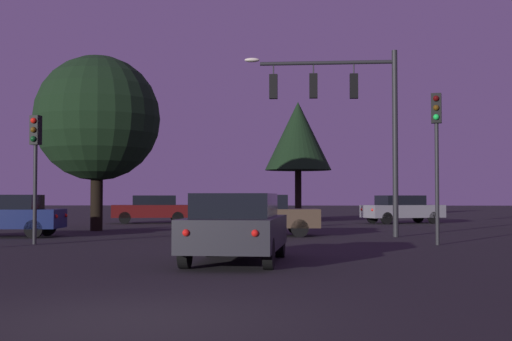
{
  "coord_description": "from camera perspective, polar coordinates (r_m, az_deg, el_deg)",
  "views": [
    {
      "loc": [
        1.84,
        -8.17,
        1.45
      ],
      "look_at": [
        0.9,
        16.91,
        2.39
      ],
      "focal_mm": 49.1,
      "sensor_mm": 36.0,
      "label": 1
    }
  ],
  "objects": [
    {
      "name": "car_parked_lot",
      "position": [
        38.91,
        11.82,
        -3.07
      ],
      "size": [
        4.67,
        3.18,
        1.52
      ],
      "color": "gray",
      "rests_on": "ground"
    },
    {
      "name": "ground_plane",
      "position": [
        32.75,
        -1.08,
        -4.69
      ],
      "size": [
        168.0,
        168.0,
        0.0
      ],
      "primitive_type": "plane",
      "color": "black",
      "rests_on": "ground"
    },
    {
      "name": "car_crossing_right",
      "position": [
        26.82,
        -19.86,
        -3.42
      ],
      "size": [
        4.33,
        2.1,
        1.52
      ],
      "color": "#0F1947",
      "rests_on": "ground"
    },
    {
      "name": "tree_behind_sign",
      "position": [
        46.31,
        3.45,
        2.8
      ],
      "size": [
        4.39,
        4.39,
        7.74
      ],
      "color": "black",
      "rests_on": "ground"
    },
    {
      "name": "traffic_light_corner_right",
      "position": [
        21.73,
        14.5,
        2.6
      ],
      "size": [
        0.35,
        0.38,
        4.57
      ],
      "color": "#232326",
      "rests_on": "ground"
    },
    {
      "name": "car_nearside_lane",
      "position": [
        15.43,
        -1.61,
        -4.57
      ],
      "size": [
        2.23,
        4.52,
        1.52
      ],
      "color": "#232328",
      "rests_on": "ground"
    },
    {
      "name": "car_far_lane",
      "position": [
        38.8,
        -8.48,
        -3.1
      ],
      "size": [
        4.56,
        2.54,
        1.52
      ],
      "color": "#4C0F0F",
      "rests_on": "ground"
    },
    {
      "name": "traffic_light_corner_left",
      "position": [
        22.44,
        -17.55,
        1.42
      ],
      "size": [
        0.34,
        0.37,
        3.94
      ],
      "color": "#232326",
      "rests_on": "ground"
    },
    {
      "name": "traffic_signal_mast_arm",
      "position": [
        25.81,
        7.44,
        5.28
      ],
      "size": [
        5.57,
        0.55,
        6.77
      ],
      "color": "#232326",
      "rests_on": "ground"
    },
    {
      "name": "car_crossing_left",
      "position": [
        25.89,
        0.08,
        -3.59
      ],
      "size": [
        4.63,
        2.11,
        1.52
      ],
      "color": "#473828",
      "rests_on": "ground"
    },
    {
      "name": "tree_center_horizon",
      "position": [
        30.83,
        -12.8,
        4.16
      ],
      "size": [
        5.37,
        5.37,
        7.51
      ],
      "color": "black",
      "rests_on": "ground"
    }
  ]
}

